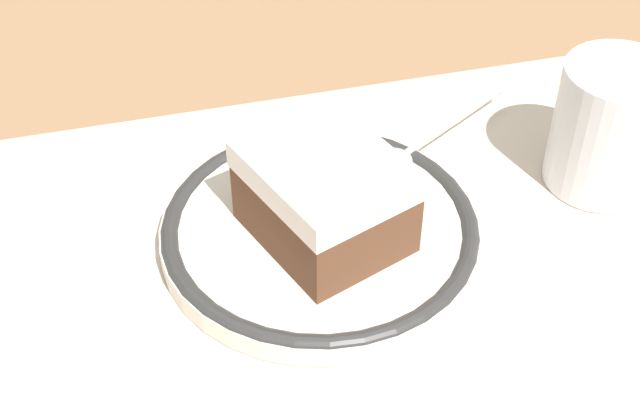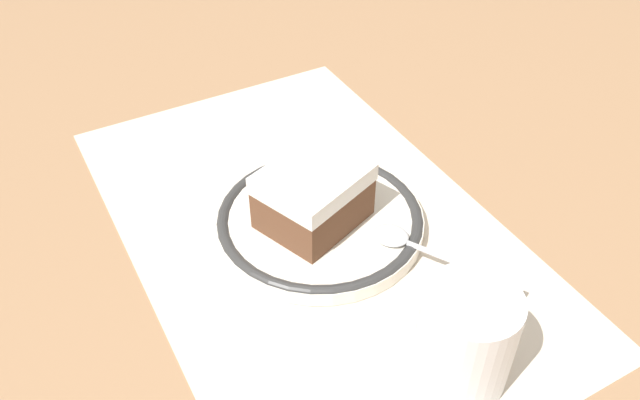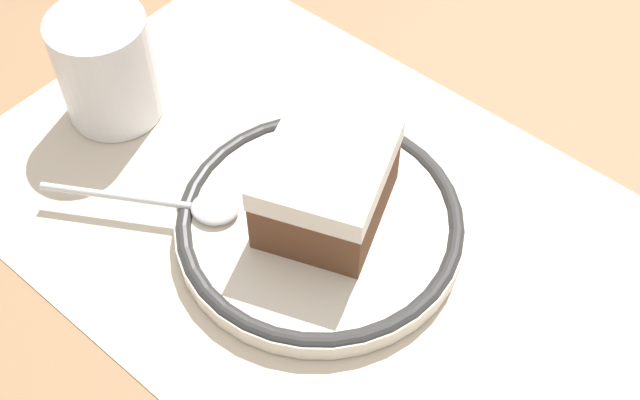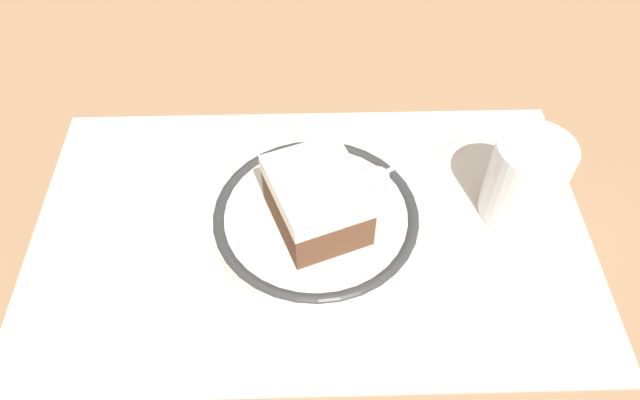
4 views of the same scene
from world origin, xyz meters
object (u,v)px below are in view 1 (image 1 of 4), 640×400
at_px(cake_slice, 327,202).
at_px(spoon, 409,150).
at_px(cup, 607,134).
at_px(plate, 320,231).

xyz_separation_m(cake_slice, spoon, (0.07, 0.06, -0.02)).
distance_m(spoon, cup, 0.13).
bearing_deg(cup, spoon, 162.26).
distance_m(plate, spoon, 0.09).
bearing_deg(spoon, plate, -145.26).
relative_size(plate, cake_slice, 1.74).
distance_m(plate, cake_slice, 0.04).
bearing_deg(plate, spoon, 34.74).
height_order(cake_slice, spoon, cake_slice).
bearing_deg(cup, plate, -176.26).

